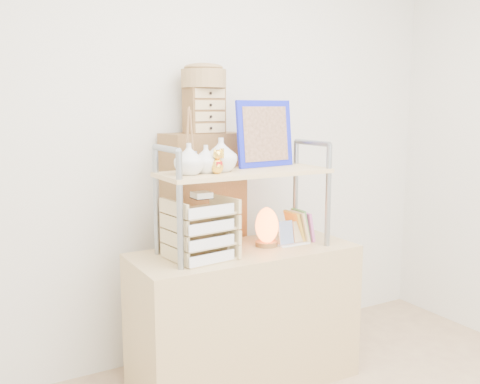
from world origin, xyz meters
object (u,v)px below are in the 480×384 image
at_px(cabinet, 204,249).
at_px(salt_lamp, 267,226).
at_px(desk, 245,317).
at_px(letter_tray, 202,233).

distance_m(cabinet, salt_lamp, 0.45).
bearing_deg(desk, salt_lamp, 2.80).
relative_size(desk, cabinet, 0.89).
xyz_separation_m(cabinet, salt_lamp, (0.20, -0.36, 0.18)).
bearing_deg(salt_lamp, cabinet, 119.05).
height_order(cabinet, letter_tray, cabinet).
bearing_deg(salt_lamp, desk, -177.20).
height_order(desk, salt_lamp, salt_lamp).
distance_m(cabinet, letter_tray, 0.51).
height_order(letter_tray, salt_lamp, letter_tray).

